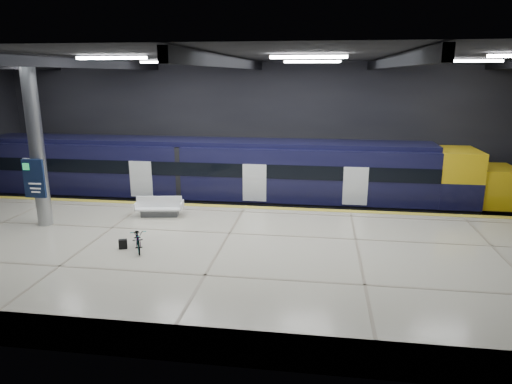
# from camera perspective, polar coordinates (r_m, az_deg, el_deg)

# --- Properties ---
(ground) EXTENTS (30.00, 30.00, 0.00)m
(ground) POSITION_cam_1_polar(r_m,az_deg,el_deg) (19.80, -2.70, -7.18)
(ground) COLOR black
(ground) RESTS_ON ground
(room_shell) EXTENTS (30.10, 16.10, 8.05)m
(room_shell) POSITION_cam_1_polar(r_m,az_deg,el_deg) (18.47, -2.92, 9.53)
(room_shell) COLOR black
(room_shell) RESTS_ON ground
(platform) EXTENTS (30.00, 11.00, 1.10)m
(platform) POSITION_cam_1_polar(r_m,az_deg,el_deg) (17.33, -4.28, -8.51)
(platform) COLOR beige
(platform) RESTS_ON ground
(safety_strip) EXTENTS (30.00, 0.40, 0.01)m
(safety_strip) POSITION_cam_1_polar(r_m,az_deg,el_deg) (22.00, -1.41, -1.88)
(safety_strip) COLOR gold
(safety_strip) RESTS_ON platform
(rails) EXTENTS (30.00, 1.52, 0.16)m
(rails) POSITION_cam_1_polar(r_m,az_deg,el_deg) (24.90, -0.35, -2.37)
(rails) COLOR gray
(rails) RESTS_ON ground
(train) EXTENTS (29.40, 2.84, 3.79)m
(train) POSITION_cam_1_polar(r_m,az_deg,el_deg) (24.54, -2.50, 2.14)
(train) COLOR black
(train) RESTS_ON ground
(bench) EXTENTS (2.21, 1.18, 0.93)m
(bench) POSITION_cam_1_polar(r_m,az_deg,el_deg) (21.00, -11.96, -2.10)
(bench) COLOR #595B60
(bench) RESTS_ON platform
(bicycle) EXTENTS (1.19, 1.68, 0.84)m
(bicycle) POSITION_cam_1_polar(r_m,az_deg,el_deg) (17.21, -14.52, -5.67)
(bicycle) COLOR #99999E
(bicycle) RESTS_ON platform
(pannier_bag) EXTENTS (0.34, 0.28, 0.35)m
(pannier_bag) POSITION_cam_1_polar(r_m,az_deg,el_deg) (17.53, -16.29, -6.27)
(pannier_bag) COLOR black
(pannier_bag) RESTS_ON platform
(info_column) EXTENTS (0.90, 0.78, 6.90)m
(info_column) POSITION_cam_1_polar(r_m,az_deg,el_deg) (20.75, -25.79, 5.17)
(info_column) COLOR #9EA0A5
(info_column) RESTS_ON platform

